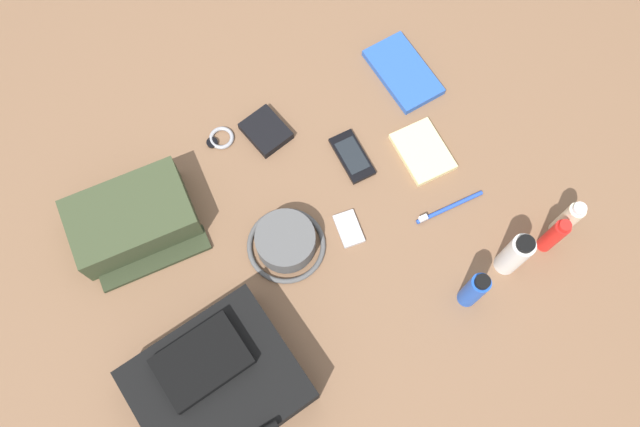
{
  "coord_description": "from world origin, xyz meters",
  "views": [
    {
      "loc": [
        0.25,
        0.43,
        1.41
      ],
      "look_at": [
        0.0,
        0.0,
        0.04
      ],
      "focal_mm": 35.34,
      "sensor_mm": 36.0,
      "label": 1
    }
  ],
  "objects_px": {
    "toothbrush": "(446,209)",
    "notepad": "(423,151)",
    "wristwatch": "(220,139)",
    "wallet": "(265,132)",
    "sunscreen_spray": "(554,236)",
    "cell_phone": "(352,156)",
    "backpack": "(217,384)",
    "bucket_hat": "(286,242)",
    "lotion_bottle": "(567,220)",
    "media_player": "(349,229)",
    "toiletry_pouch": "(133,220)",
    "paperback_novel": "(403,72)",
    "toothpaste_tube": "(515,255)",
    "deodorant_spray": "(474,290)"
  },
  "relations": [
    {
      "from": "toothbrush",
      "to": "notepad",
      "type": "xyz_separation_m",
      "value": [
        -0.04,
        -0.15,
        0.0
      ]
    },
    {
      "from": "wristwatch",
      "to": "wallet",
      "type": "xyz_separation_m",
      "value": [
        -0.1,
        0.04,
        0.01
      ]
    },
    {
      "from": "sunscreen_spray",
      "to": "cell_phone",
      "type": "xyz_separation_m",
      "value": [
        0.27,
        -0.42,
        -0.06
      ]
    },
    {
      "from": "backpack",
      "to": "bucket_hat",
      "type": "relative_size",
      "value": 1.86
    },
    {
      "from": "lotion_bottle",
      "to": "media_player",
      "type": "bearing_deg",
      "value": -30.64
    },
    {
      "from": "toiletry_pouch",
      "to": "toothbrush",
      "type": "distance_m",
      "value": 0.73
    },
    {
      "from": "bucket_hat",
      "to": "wallet",
      "type": "bearing_deg",
      "value": -109.35
    },
    {
      "from": "notepad",
      "to": "wallet",
      "type": "bearing_deg",
      "value": -33.97
    },
    {
      "from": "paperback_novel",
      "to": "toothbrush",
      "type": "distance_m",
      "value": 0.38
    },
    {
      "from": "toiletry_pouch",
      "to": "paperback_novel",
      "type": "xyz_separation_m",
      "value": [
        -0.77,
        -0.03,
        -0.04
      ]
    },
    {
      "from": "backpack",
      "to": "toothpaste_tube",
      "type": "bearing_deg",
      "value": 172.58
    },
    {
      "from": "paperback_novel",
      "to": "wristwatch",
      "type": "bearing_deg",
      "value": -8.37
    },
    {
      "from": "sunscreen_spray",
      "to": "wallet",
      "type": "height_order",
      "value": "sunscreen_spray"
    },
    {
      "from": "lotion_bottle",
      "to": "toothpaste_tube",
      "type": "distance_m",
      "value": 0.16
    },
    {
      "from": "toiletry_pouch",
      "to": "cell_phone",
      "type": "relative_size",
      "value": 2.14
    },
    {
      "from": "wallet",
      "to": "notepad",
      "type": "distance_m",
      "value": 0.39
    },
    {
      "from": "paperback_novel",
      "to": "cell_phone",
      "type": "height_order",
      "value": "paperback_novel"
    },
    {
      "from": "toothbrush",
      "to": "notepad",
      "type": "height_order",
      "value": "toothbrush"
    },
    {
      "from": "bucket_hat",
      "to": "toiletry_pouch",
      "type": "bearing_deg",
      "value": -38.4
    },
    {
      "from": "bucket_hat",
      "to": "wallet",
      "type": "xyz_separation_m",
      "value": [
        -0.1,
        -0.28,
        -0.02
      ]
    },
    {
      "from": "deodorant_spray",
      "to": "paperback_novel",
      "type": "distance_m",
      "value": 0.6
    },
    {
      "from": "paperback_novel",
      "to": "toothbrush",
      "type": "relative_size",
      "value": 1.18
    },
    {
      "from": "paperback_novel",
      "to": "notepad",
      "type": "xyz_separation_m",
      "value": [
        0.08,
        0.21,
        -0.0
      ]
    },
    {
      "from": "lotion_bottle",
      "to": "toothbrush",
      "type": "xyz_separation_m",
      "value": [
        0.2,
        -0.17,
        -0.06
      ]
    },
    {
      "from": "paperback_novel",
      "to": "wristwatch",
      "type": "distance_m",
      "value": 0.5
    },
    {
      "from": "paperback_novel",
      "to": "wallet",
      "type": "bearing_deg",
      "value": -4.4
    },
    {
      "from": "lotion_bottle",
      "to": "toothbrush",
      "type": "distance_m",
      "value": 0.27
    },
    {
      "from": "sunscreen_spray",
      "to": "deodorant_spray",
      "type": "relative_size",
      "value": 0.9
    },
    {
      "from": "wallet",
      "to": "backpack",
      "type": "bearing_deg",
      "value": 42.81
    },
    {
      "from": "deodorant_spray",
      "to": "paperback_novel",
      "type": "bearing_deg",
      "value": -109.16
    },
    {
      "from": "toothpaste_tube",
      "to": "wristwatch",
      "type": "height_order",
      "value": "toothpaste_tube"
    },
    {
      "from": "toiletry_pouch",
      "to": "cell_phone",
      "type": "bearing_deg",
      "value": 168.84
    },
    {
      "from": "sunscreen_spray",
      "to": "deodorant_spray",
      "type": "distance_m",
      "value": 0.23
    },
    {
      "from": "lotion_bottle",
      "to": "sunscreen_spray",
      "type": "relative_size",
      "value": 1.03
    },
    {
      "from": "cell_phone",
      "to": "wallet",
      "type": "height_order",
      "value": "wallet"
    },
    {
      "from": "media_player",
      "to": "wallet",
      "type": "distance_m",
      "value": 0.32
    },
    {
      "from": "toiletry_pouch",
      "to": "media_player",
      "type": "xyz_separation_m",
      "value": [
        -0.43,
        0.26,
        -0.04
      ]
    },
    {
      "from": "toothpaste_tube",
      "to": "deodorant_spray",
      "type": "bearing_deg",
      "value": 9.13
    },
    {
      "from": "sunscreen_spray",
      "to": "toothbrush",
      "type": "height_order",
      "value": "sunscreen_spray"
    },
    {
      "from": "paperback_novel",
      "to": "media_player",
      "type": "distance_m",
      "value": 0.45
    },
    {
      "from": "media_player",
      "to": "notepad",
      "type": "distance_m",
      "value": 0.27
    },
    {
      "from": "wristwatch",
      "to": "paperback_novel",
      "type": "bearing_deg",
      "value": 171.63
    },
    {
      "from": "toiletry_pouch",
      "to": "toothpaste_tube",
      "type": "height_order",
      "value": "toothpaste_tube"
    },
    {
      "from": "bucket_hat",
      "to": "lotion_bottle",
      "type": "height_order",
      "value": "lotion_bottle"
    },
    {
      "from": "paperback_novel",
      "to": "media_player",
      "type": "bearing_deg",
      "value": 40.37
    },
    {
      "from": "backpack",
      "to": "bucket_hat",
      "type": "xyz_separation_m",
      "value": [
        -0.28,
        -0.21,
        -0.03
      ]
    },
    {
      "from": "bucket_hat",
      "to": "wristwatch",
      "type": "relative_size",
      "value": 2.6
    },
    {
      "from": "wristwatch",
      "to": "cell_phone",
      "type": "bearing_deg",
      "value": 140.92
    },
    {
      "from": "deodorant_spray",
      "to": "notepad",
      "type": "xyz_separation_m",
      "value": [
        -0.12,
        -0.35,
        -0.07
      ]
    },
    {
      "from": "sunscreen_spray",
      "to": "bucket_hat",
      "type": "bearing_deg",
      "value": -30.26
    }
  ]
}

